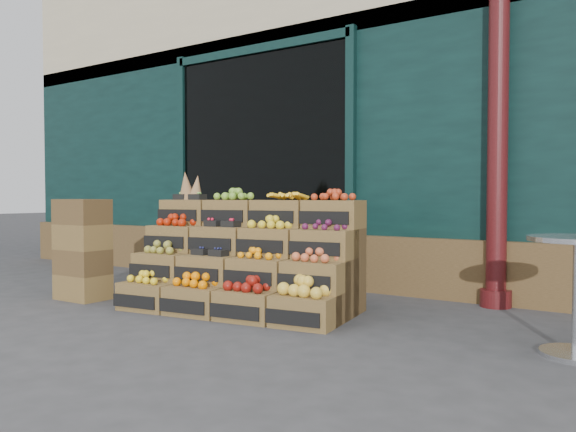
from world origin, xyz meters
The scene contains 5 objects.
ground centered at (0.00, 0.00, 0.00)m, with size 60.00×60.00×0.00m, color #373739.
shop_facade centered at (0.00, 5.11, 2.40)m, with size 12.00×6.24×4.80m.
crate_display centered at (-0.67, 0.71, 0.39)m, with size 2.14×1.25×1.27m.
spare_crates centered at (-2.30, 0.19, 0.49)m, with size 0.50×0.35×0.99m.
shopkeeper centered at (-1.64, 2.93, 0.94)m, with size 0.69×0.45×1.89m, color #1A5D2D.
Camera 1 is at (2.45, -3.28, 1.02)m, focal length 35.00 mm.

